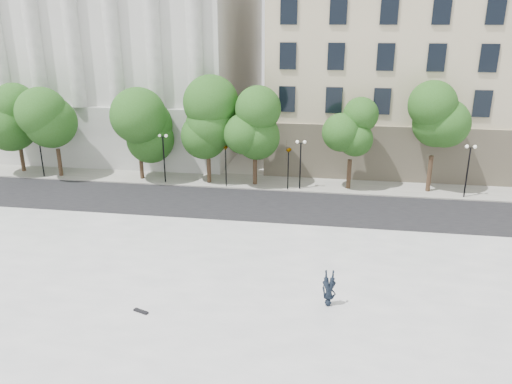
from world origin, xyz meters
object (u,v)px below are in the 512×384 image
Objects in this scene: traffic_light_west at (225,146)px; traffic_light_east at (289,147)px; skateboard at (141,311)px; person_lying at (328,301)px.

traffic_light_west is 0.98× the size of traffic_light_east.
traffic_light_west is 20.38m from skateboard.
traffic_light_west is at bearing 180.00° from traffic_light_east.
traffic_light_west reaches higher than person_lying.
person_lying is at bearing 33.04° from skateboard.
traffic_light_west is 2.22× the size of person_lying.
person_lying is at bearing -78.44° from traffic_light_east.
person_lying is 2.35× the size of skateboard.
traffic_light_west is 5.22× the size of skateboard.
person_lying is 9.01m from skateboard.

